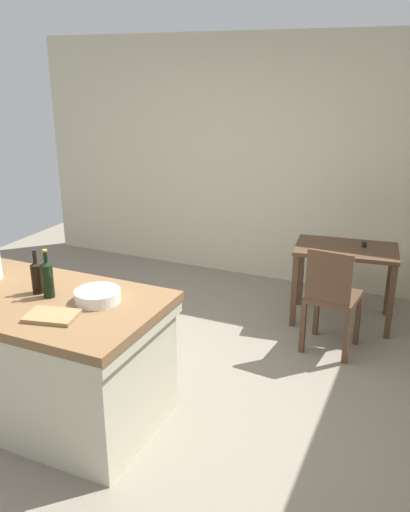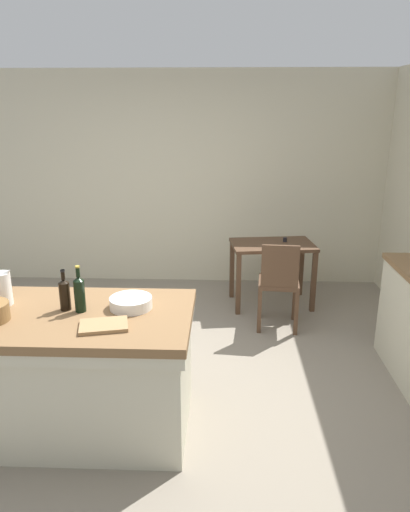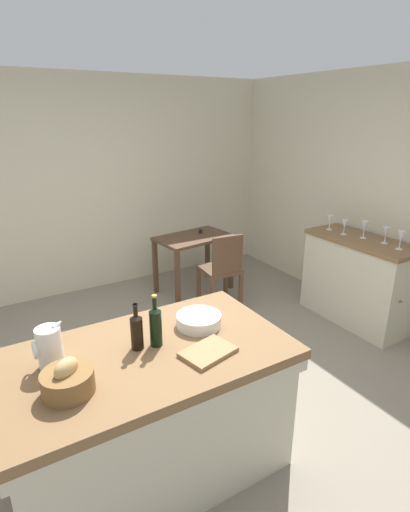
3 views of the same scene
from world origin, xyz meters
TOP-DOWN VIEW (x-y plane):
  - ground_plane at (0.00, 0.00)m, footprint 6.76×6.76m
  - wall_back at (0.00, 2.60)m, footprint 5.32×0.12m
  - wall_right at (2.60, 0.00)m, footprint 0.12×5.20m
  - island_table at (-0.44, -0.47)m, footprint 1.64×0.93m
  - side_cabinet at (2.26, 0.22)m, footprint 0.52×1.18m
  - writing_desk at (1.13, 1.79)m, footprint 0.96×0.67m
  - wooden_chair at (1.14, 1.15)m, footprint 0.43×0.43m
  - pitcher at (-0.93, -0.34)m, footprint 0.17×0.13m
  - wash_bowl at (-0.04, -0.37)m, footprint 0.29×0.29m
  - bread_basket at (-0.90, -0.60)m, footprint 0.25×0.25m
  - cutting_board at (-0.15, -0.67)m, footprint 0.33×0.26m
  - wine_bottle_dark at (-0.36, -0.43)m, footprint 0.07×0.07m
  - wine_bottle_amber at (-0.47, -0.41)m, footprint 0.07×0.07m
  - wine_glass_far_left at (2.27, -0.18)m, footprint 0.07×0.07m
  - wine_glass_left at (2.31, 0.01)m, footprint 0.07×0.07m
  - wine_glass_middle at (2.28, 0.23)m, footprint 0.07×0.07m
  - wine_glass_right at (2.21, 0.43)m, footprint 0.07×0.07m
  - wine_glass_far_right at (2.22, 0.64)m, footprint 0.07×0.07m

SIDE VIEW (x-z plane):
  - ground_plane at x=0.00m, z-range 0.00..0.00m
  - side_cabinet at x=2.26m, z-range 0.00..0.93m
  - island_table at x=-0.44m, z-range 0.03..0.91m
  - wooden_chair at x=1.14m, z-range 0.04..0.96m
  - writing_desk at x=1.13m, z-range 0.22..0.99m
  - cutting_board at x=-0.15m, z-range 0.87..0.90m
  - wash_bowl at x=-0.04m, z-range 0.87..0.95m
  - bread_basket at x=-0.90m, z-range 0.85..1.03m
  - wine_bottle_amber at x=-0.47m, z-range 0.84..1.13m
  - pitcher at x=-0.93m, z-range 0.85..1.13m
  - wine_bottle_dark at x=-0.36m, z-range 0.84..1.16m
  - wine_glass_far_right at x=2.22m, z-range 0.96..1.12m
  - wine_glass_right at x=2.21m, z-range 0.96..1.12m
  - wine_glass_left at x=2.31m, z-range 0.96..1.13m
  - wine_glass_middle at x=2.28m, z-range 0.96..1.14m
  - wine_glass_far_left at x=2.27m, z-range 0.96..1.14m
  - wall_back at x=0.00m, z-range 0.00..2.60m
  - wall_right at x=2.60m, z-range 0.00..2.60m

